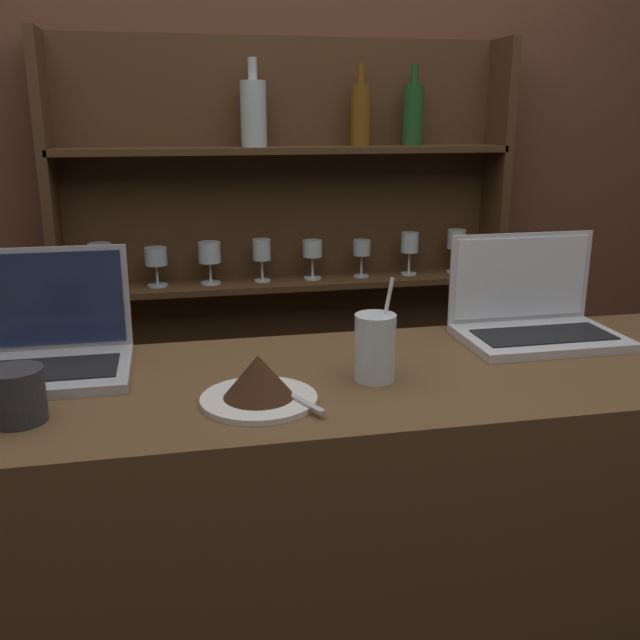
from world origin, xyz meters
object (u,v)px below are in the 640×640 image
at_px(cake_plate, 259,383).
at_px(coffee_cup, 17,395).
at_px(water_glass, 375,347).
at_px(laptop_far, 533,316).
at_px(laptop_near, 49,346).

bearing_deg(cake_plate, coffee_cup, 179.87).
distance_m(cake_plate, water_glass, 0.23).
distance_m(laptop_far, coffee_cup, 1.03).
distance_m(water_glass, coffee_cup, 0.60).
distance_m(cake_plate, coffee_cup, 0.38).
height_order(laptop_near, laptop_far, laptop_near).
bearing_deg(laptop_far, cake_plate, -158.79).
height_order(laptop_near, water_glass, laptop_near).
height_order(laptop_far, cake_plate, laptop_far).
bearing_deg(water_glass, laptop_far, 23.82).
distance_m(laptop_near, cake_plate, 0.43).
height_order(water_glass, coffee_cup, water_glass).
xyz_separation_m(laptop_near, cake_plate, (0.36, -0.24, -0.01)).
relative_size(laptop_far, coffee_cup, 3.81).
xyz_separation_m(laptop_far, coffee_cup, (-1.00, -0.24, -0.00)).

